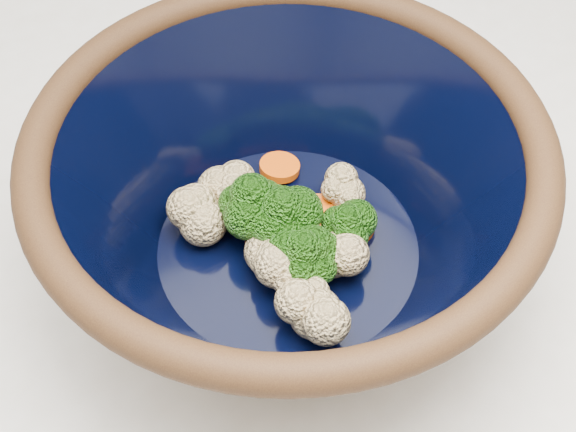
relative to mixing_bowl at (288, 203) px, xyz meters
name	(u,v)px	position (x,y,z in m)	size (l,w,h in m)	color
mixing_bowl	(288,203)	(0.00, 0.00, 0.00)	(0.35, 0.35, 0.14)	black
vegetable_pile	(285,231)	(0.00, 0.00, -0.02)	(0.13, 0.16, 0.06)	#608442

